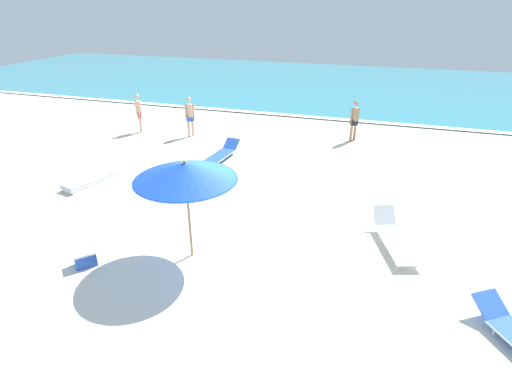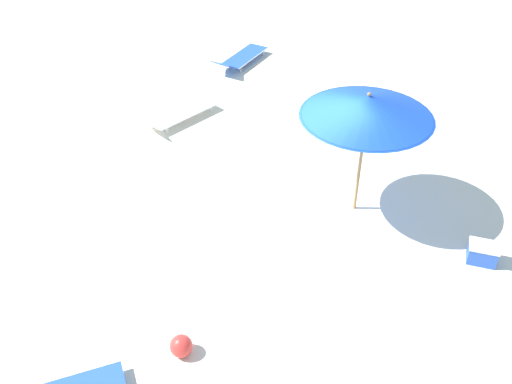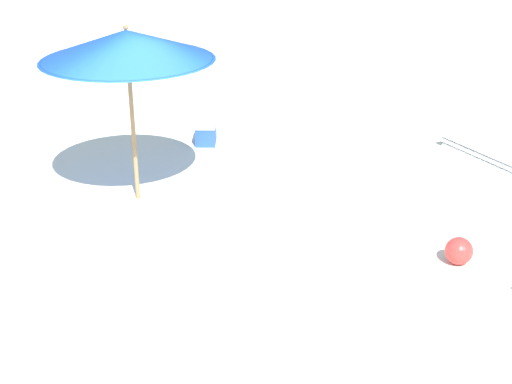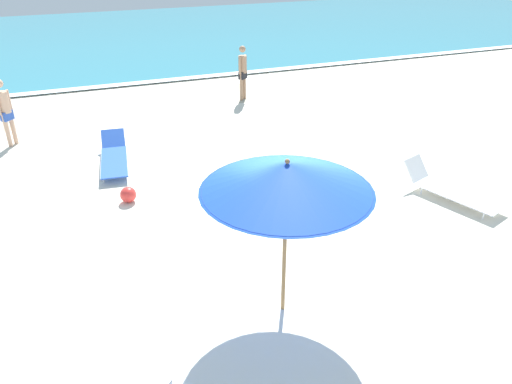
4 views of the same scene
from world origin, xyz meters
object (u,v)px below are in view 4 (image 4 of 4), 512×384
(beachgoer_wading_adult, at_px, (243,70))
(beachgoer_strolling_adult, at_px, (5,109))
(sun_lounger_near_water_left, at_px, (449,189))
(beach_ball, at_px, (128,195))
(beach_umbrella, at_px, (287,178))
(sun_lounger_beside_umbrella, at_px, (114,157))

(beachgoer_wading_adult, xyz_separation_m, beachgoer_strolling_adult, (-7.02, -1.57, 0.00))
(beachgoer_strolling_adult, bearing_deg, sun_lounger_near_water_left, -84.84)
(beachgoer_strolling_adult, xyz_separation_m, beach_ball, (2.41, -4.23, -0.83))
(sun_lounger_near_water_left, height_order, beachgoer_wading_adult, beachgoer_wading_adult)
(beach_umbrella, xyz_separation_m, sun_lounger_beside_umbrella, (-1.75, 6.22, -2.01))
(beach_umbrella, xyz_separation_m, beachgoer_strolling_adult, (-4.11, 8.44, -1.22))
(sun_lounger_near_water_left, height_order, beach_ball, sun_lounger_near_water_left)
(beach_umbrella, height_order, beachgoer_strolling_adult, beach_umbrella)
(beach_ball, bearing_deg, beach_umbrella, -68.04)
(beach_umbrella, bearing_deg, sun_lounger_near_water_left, 22.44)
(sun_lounger_beside_umbrella, height_order, beach_ball, sun_lounger_beside_umbrella)
(beach_ball, bearing_deg, beachgoer_strolling_adult, 119.69)
(beach_umbrella, height_order, sun_lounger_beside_umbrella, beach_umbrella)
(sun_lounger_near_water_left, xyz_separation_m, beachgoer_strolling_adult, (-8.79, 6.51, 0.78))
(beach_umbrella, relative_size, beachgoer_wading_adult, 1.41)
(sun_lounger_near_water_left, relative_size, beachgoer_strolling_adult, 1.26)
(beach_umbrella, bearing_deg, beach_ball, 111.96)
(sun_lounger_near_water_left, xyz_separation_m, beach_ball, (-6.38, 2.27, -0.05))
(beach_ball, bearing_deg, sun_lounger_beside_umbrella, 91.43)
(sun_lounger_beside_umbrella, xyz_separation_m, beachgoer_strolling_adult, (-2.36, 2.22, 0.79))
(sun_lounger_beside_umbrella, distance_m, beach_ball, 2.01)
(beach_umbrella, relative_size, sun_lounger_near_water_left, 1.12)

